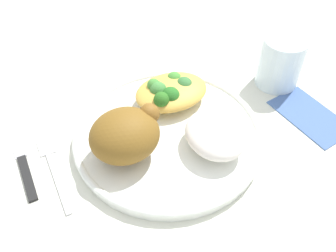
{
  "coord_description": "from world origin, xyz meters",
  "views": [
    {
      "loc": [
        -0.15,
        -0.33,
        0.42
      ],
      "look_at": [
        0.0,
        0.0,
        0.03
      ],
      "focal_mm": 40.02,
      "sensor_mm": 36.0,
      "label": 1
    }
  ],
  "objects_px": {
    "roasted_chicken": "(126,135)",
    "fork": "(53,168)",
    "napkin": "(310,116)",
    "water_glass": "(281,62)",
    "knife": "(21,157)",
    "mac_cheese_with_broccoli": "(170,91)",
    "plate": "(168,135)",
    "rice_pile": "(215,135)"
  },
  "relations": [
    {
      "from": "fork",
      "to": "plate",
      "type": "bearing_deg",
      "value": -6.17
    },
    {
      "from": "water_glass",
      "to": "napkin",
      "type": "xyz_separation_m",
      "value": [
        0.0,
        -0.09,
        -0.04
      ]
    },
    {
      "from": "plate",
      "to": "fork",
      "type": "bearing_deg",
      "value": 173.83
    },
    {
      "from": "water_glass",
      "to": "knife",
      "type": "bearing_deg",
      "value": 178.18
    },
    {
      "from": "fork",
      "to": "napkin",
      "type": "xyz_separation_m",
      "value": [
        0.39,
        -0.07,
        -0.0
      ]
    },
    {
      "from": "mac_cheese_with_broccoli",
      "to": "water_glass",
      "type": "distance_m",
      "value": 0.19
    },
    {
      "from": "water_glass",
      "to": "fork",
      "type": "bearing_deg",
      "value": -176.58
    },
    {
      "from": "fork",
      "to": "water_glass",
      "type": "height_order",
      "value": "water_glass"
    },
    {
      "from": "mac_cheese_with_broccoli",
      "to": "plate",
      "type": "bearing_deg",
      "value": -117.47
    },
    {
      "from": "roasted_chicken",
      "to": "fork",
      "type": "height_order",
      "value": "roasted_chicken"
    },
    {
      "from": "fork",
      "to": "water_glass",
      "type": "bearing_deg",
      "value": 3.42
    },
    {
      "from": "mac_cheese_with_broccoli",
      "to": "fork",
      "type": "xyz_separation_m",
      "value": [
        -0.2,
        -0.04,
        -0.03
      ]
    },
    {
      "from": "napkin",
      "to": "water_glass",
      "type": "bearing_deg",
      "value": 90.02
    },
    {
      "from": "roasted_chicken",
      "to": "napkin",
      "type": "relative_size",
      "value": 0.84
    },
    {
      "from": "knife",
      "to": "roasted_chicken",
      "type": "bearing_deg",
      "value": -25.61
    },
    {
      "from": "knife",
      "to": "napkin",
      "type": "relative_size",
      "value": 1.56
    },
    {
      "from": "rice_pile",
      "to": "napkin",
      "type": "bearing_deg",
      "value": -0.39
    },
    {
      "from": "mac_cheese_with_broccoli",
      "to": "napkin",
      "type": "xyz_separation_m",
      "value": [
        0.19,
        -0.11,
        -0.03
      ]
    },
    {
      "from": "roasted_chicken",
      "to": "fork",
      "type": "relative_size",
      "value": 0.72
    },
    {
      "from": "water_glass",
      "to": "napkin",
      "type": "height_order",
      "value": "water_glass"
    },
    {
      "from": "roasted_chicken",
      "to": "water_glass",
      "type": "distance_m",
      "value": 0.3
    },
    {
      "from": "rice_pile",
      "to": "mac_cheese_with_broccoli",
      "type": "height_order",
      "value": "same"
    },
    {
      "from": "roasted_chicken",
      "to": "knife",
      "type": "relative_size",
      "value": 0.54
    },
    {
      "from": "roasted_chicken",
      "to": "napkin",
      "type": "distance_m",
      "value": 0.3
    },
    {
      "from": "plate",
      "to": "fork",
      "type": "xyz_separation_m",
      "value": [
        -0.17,
        0.02,
        -0.01
      ]
    },
    {
      "from": "rice_pile",
      "to": "plate",
      "type": "bearing_deg",
      "value": 134.59
    },
    {
      "from": "plate",
      "to": "knife",
      "type": "bearing_deg",
      "value": 164.9
    },
    {
      "from": "knife",
      "to": "mac_cheese_with_broccoli",
      "type": "bearing_deg",
      "value": 1.29
    },
    {
      "from": "mac_cheese_with_broccoli",
      "to": "fork",
      "type": "height_order",
      "value": "mac_cheese_with_broccoli"
    },
    {
      "from": "knife",
      "to": "rice_pile",
      "type": "bearing_deg",
      "value": -22.44
    },
    {
      "from": "plate",
      "to": "rice_pile",
      "type": "height_order",
      "value": "rice_pile"
    },
    {
      "from": "plate",
      "to": "napkin",
      "type": "relative_size",
      "value": 2.28
    },
    {
      "from": "roasted_chicken",
      "to": "rice_pile",
      "type": "distance_m",
      "value": 0.12
    },
    {
      "from": "plate",
      "to": "roasted_chicken",
      "type": "height_order",
      "value": "roasted_chicken"
    },
    {
      "from": "fork",
      "to": "water_glass",
      "type": "distance_m",
      "value": 0.39
    },
    {
      "from": "roasted_chicken",
      "to": "mac_cheese_with_broccoli",
      "type": "height_order",
      "value": "roasted_chicken"
    },
    {
      "from": "rice_pile",
      "to": "napkin",
      "type": "relative_size",
      "value": 0.77
    },
    {
      "from": "plate",
      "to": "knife",
      "type": "height_order",
      "value": "plate"
    },
    {
      "from": "roasted_chicken",
      "to": "water_glass",
      "type": "relative_size",
      "value": 1.17
    },
    {
      "from": "knife",
      "to": "water_glass",
      "type": "height_order",
      "value": "water_glass"
    },
    {
      "from": "rice_pile",
      "to": "mac_cheese_with_broccoli",
      "type": "distance_m",
      "value": 0.11
    },
    {
      "from": "napkin",
      "to": "knife",
      "type": "bearing_deg",
      "value": 166.15
    }
  ]
}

